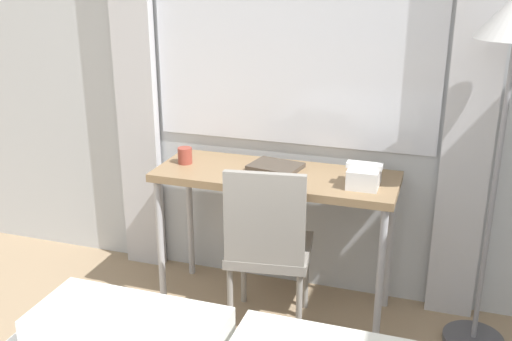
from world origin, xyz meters
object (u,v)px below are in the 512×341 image
at_px(telephone, 364,176).
at_px(book, 276,166).
at_px(desk_chair, 268,242).
at_px(mug, 185,156).
at_px(desk, 276,187).

xyz_separation_m(telephone, book, (-0.47, 0.11, -0.04)).
relative_size(desk_chair, telephone, 5.19).
height_order(telephone, mug, telephone).
xyz_separation_m(desk, book, (-0.02, 0.06, 0.09)).
relative_size(desk, book, 4.33).
bearing_deg(desk_chair, book, 91.58).
height_order(desk_chair, telephone, desk_chair).
xyz_separation_m(desk, telephone, (0.45, -0.05, 0.13)).
bearing_deg(mug, desk_chair, -22.84).
distance_m(book, mug, 0.49).
relative_size(telephone, book, 0.60).
height_order(book, mug, mug).
distance_m(desk, book, 0.11).
bearing_deg(desk_chair, desk, 89.45).
distance_m(desk, telephone, 0.47).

